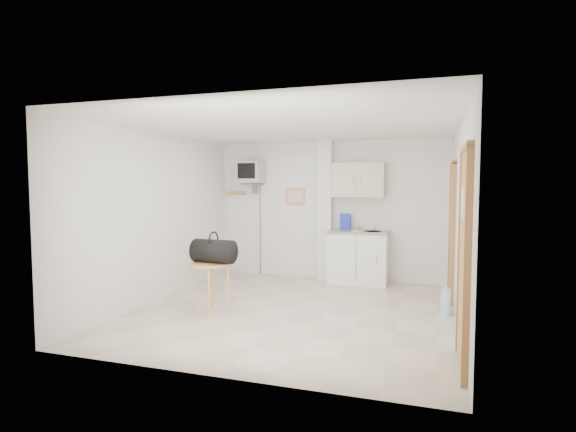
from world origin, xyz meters
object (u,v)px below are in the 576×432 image
(round_table, at_px, (210,270))
(duffel_bag, at_px, (214,251))
(water_bottle, at_px, (446,302))
(crt_television, at_px, (251,173))

(round_table, bearing_deg, duffel_bag, 36.91)
(water_bottle, bearing_deg, round_table, -165.82)
(round_table, height_order, water_bottle, round_table)
(crt_television, xyz_separation_m, round_table, (0.38, -2.39, -1.38))
(round_table, xyz_separation_m, water_bottle, (3.05, 0.77, -0.38))
(crt_television, xyz_separation_m, duffel_bag, (0.43, -2.36, -1.11))
(crt_television, bearing_deg, round_table, -80.93)
(duffel_bag, relative_size, water_bottle, 1.52)
(crt_television, distance_m, round_table, 2.79)
(crt_television, height_order, duffel_bag, crt_television)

